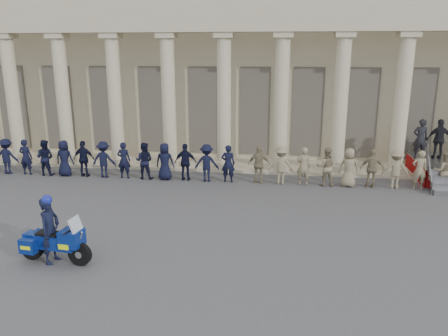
{
  "coord_description": "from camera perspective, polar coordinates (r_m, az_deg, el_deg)",
  "views": [
    {
      "loc": [
        3.92,
        -11.9,
        5.52
      ],
      "look_at": [
        2.03,
        2.49,
        1.6
      ],
      "focal_mm": 35.0,
      "sensor_mm": 36.0,
      "label": 1
    }
  ],
  "objects": [
    {
      "name": "motorcycle",
      "position": [
        12.61,
        -21.19,
        -9.0
      ],
      "size": [
        2.11,
        0.91,
        1.35
      ],
      "rotation": [
        0.0,
        0.0,
        -0.11
      ],
      "color": "black",
      "rests_on": "ground"
    },
    {
      "name": "ground",
      "position": [
        13.69,
        -9.93,
        -8.9
      ],
      "size": [
        90.0,
        90.0,
        0.0
      ],
      "primitive_type": "plane",
      "color": "#434345",
      "rests_on": "ground"
    },
    {
      "name": "building",
      "position": [
        26.95,
        -0.9,
        13.0
      ],
      "size": [
        40.0,
        12.5,
        9.0
      ],
      "color": "#B8AC8A",
      "rests_on": "ground"
    },
    {
      "name": "rider",
      "position": [
        12.54,
        -21.78,
        -7.44
      ],
      "size": [
        0.51,
        0.71,
        1.9
      ],
      "rotation": [
        0.0,
        0.0,
        1.46
      ],
      "color": "black",
      "rests_on": "ground"
    },
    {
      "name": "officer_rank",
      "position": [
        19.03,
        -4.82,
        0.75
      ],
      "size": [
        23.54,
        0.62,
        1.64
      ],
      "color": "black",
      "rests_on": "ground"
    }
  ]
}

